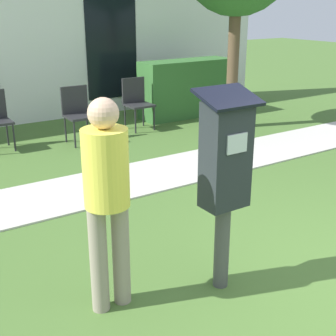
{
  "coord_description": "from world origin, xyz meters",
  "views": [
    {
      "loc": [
        -2.89,
        -1.76,
        2.16
      ],
      "look_at": [
        -1.19,
        0.84,
        1.05
      ],
      "focal_mm": 50.0,
      "sensor_mm": 36.0,
      "label": 1
    }
  ],
  "objects_px": {
    "parking_meter": "(225,166)",
    "outdoor_chair_middle": "(78,110)",
    "person_standing": "(107,191)",
    "outdoor_chair_right": "(137,99)"
  },
  "relations": [
    {
      "from": "person_standing",
      "to": "parking_meter",
      "type": "bearing_deg",
      "value": -37.1
    },
    {
      "from": "outdoor_chair_middle",
      "to": "outdoor_chair_right",
      "type": "distance_m",
      "value": 1.24
    },
    {
      "from": "outdoor_chair_middle",
      "to": "outdoor_chair_right",
      "type": "bearing_deg",
      "value": 21.09
    },
    {
      "from": "outdoor_chair_middle",
      "to": "outdoor_chair_right",
      "type": "height_order",
      "value": "same"
    },
    {
      "from": "parking_meter",
      "to": "person_standing",
      "type": "distance_m",
      "value": 0.89
    },
    {
      "from": "person_standing",
      "to": "outdoor_chair_right",
      "type": "relative_size",
      "value": 1.76
    },
    {
      "from": "outdoor_chair_right",
      "to": "parking_meter",
      "type": "bearing_deg",
      "value": -124.36
    },
    {
      "from": "parking_meter",
      "to": "outdoor_chair_middle",
      "type": "height_order",
      "value": "parking_meter"
    },
    {
      "from": "parking_meter",
      "to": "outdoor_chair_middle",
      "type": "bearing_deg",
      "value": 81.34
    },
    {
      "from": "parking_meter",
      "to": "outdoor_chair_middle",
      "type": "distance_m",
      "value": 4.53
    }
  ]
}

